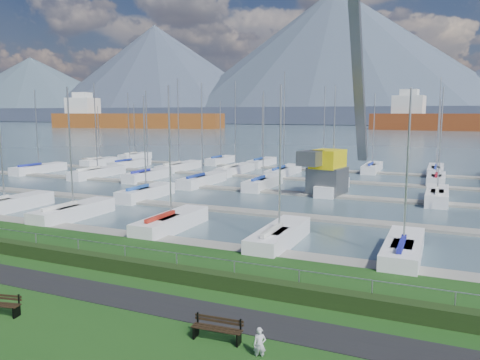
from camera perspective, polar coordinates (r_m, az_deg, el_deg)
The scene contains 12 objects.
path at distance 21.75m, azimuth -16.56°, elevation -13.05°, with size 160.00×2.00×0.04m, color black.
water at distance 278.77m, azimuth 21.10°, elevation 5.95°, with size 800.00×540.00×0.20m, color #485F6A.
hedge at distance 23.54m, azimuth -12.45°, elevation -10.37°, with size 80.00×0.70×0.70m, color black.
fence at distance 23.60m, azimuth -11.93°, elevation -8.15°, with size 0.04×0.04×80.00m, color #94989D.
foothill at distance 348.59m, azimuth 21.73°, elevation 7.31°, with size 900.00×80.00×12.00m, color #3E455B.
mountains at distance 424.78m, azimuth 23.44°, elevation 12.77°, with size 1190.00×360.00×115.00m.
docks at distance 46.97m, azimuth 6.89°, elevation -1.67°, with size 90.00×41.60×0.25m.
bench_right at distance 16.84m, azimuth -2.77°, elevation -17.68°, with size 1.82×0.54×0.85m.
person at distance 15.81m, azimuth 2.42°, elevation -18.93°, with size 0.41×0.27×1.12m, color #BBB9C1.
crane at distance 47.50m, azimuth 11.60°, elevation 5.07°, with size 4.71×13.37×22.35m.
cargo_ship_west at distance 262.86m, azimuth -13.26°, elevation 7.05°, with size 94.86×34.59×21.50m.
sailboat_fleet at distance 50.69m, azimuth 6.73°, elevation 5.45°, with size 75.40×49.81×13.61m.
Camera 1 is at (13.34, -18.33, 7.76)m, focal length 35.00 mm.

